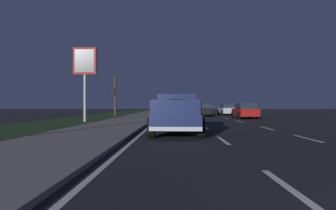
# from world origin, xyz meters

# --- Properties ---
(ground) EXTENTS (144.00, 144.00, 0.00)m
(ground) POSITION_xyz_m (27.00, 0.00, 0.00)
(ground) COLOR black
(sidewalk_shoulder) EXTENTS (108.00, 4.00, 0.12)m
(sidewalk_shoulder) POSITION_xyz_m (27.00, 7.45, 0.06)
(sidewalk_shoulder) COLOR slate
(sidewalk_shoulder) RESTS_ON ground
(grass_verge) EXTENTS (108.00, 6.00, 0.01)m
(grass_verge) POSITION_xyz_m (27.00, 12.45, 0.00)
(grass_verge) COLOR #1E3819
(grass_verge) RESTS_ON ground
(lane_markings) EXTENTS (108.00, 7.04, 0.01)m
(lane_markings) POSITION_xyz_m (29.68, 3.09, 0.00)
(lane_markings) COLOR silver
(lane_markings) RESTS_ON ground
(pickup_truck) EXTENTS (5.46, 2.36, 1.87)m
(pickup_truck) POSITION_xyz_m (11.72, 3.50, 0.98)
(pickup_truck) COLOR #141E4C
(pickup_truck) RESTS_ON ground
(sedan_red) EXTENTS (4.41, 2.04, 1.54)m
(sedan_red) POSITION_xyz_m (26.95, -3.45, 0.78)
(sedan_red) COLOR maroon
(sedan_red) RESTS_ON ground
(sedan_blue) EXTENTS (4.44, 2.10, 1.54)m
(sedan_blue) POSITION_xyz_m (30.24, 3.45, 0.78)
(sedan_blue) COLOR navy
(sedan_blue) RESTS_ON ground
(sedan_silver) EXTENTS (4.41, 2.04, 1.54)m
(sedan_silver) POSITION_xyz_m (36.91, -3.50, 0.78)
(sedan_silver) COLOR #B2B5BA
(sedan_silver) RESTS_ON ground
(sedan_black) EXTENTS (4.45, 2.11, 1.54)m
(sedan_black) POSITION_xyz_m (32.79, 0.05, 0.78)
(sedan_black) COLOR black
(sedan_black) RESTS_ON ground
(gas_price_sign) EXTENTS (0.27, 1.90, 6.04)m
(gas_price_sign) POSITION_xyz_m (21.39, 10.90, 4.49)
(gas_price_sign) COLOR #99999E
(gas_price_sign) RESTS_ON ground
(bare_tree_far) EXTENTS (1.73, 1.13, 4.89)m
(bare_tree_far) POSITION_xyz_m (34.40, 11.13, 2.54)
(bare_tree_far) COLOR #423323
(bare_tree_far) RESTS_ON ground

